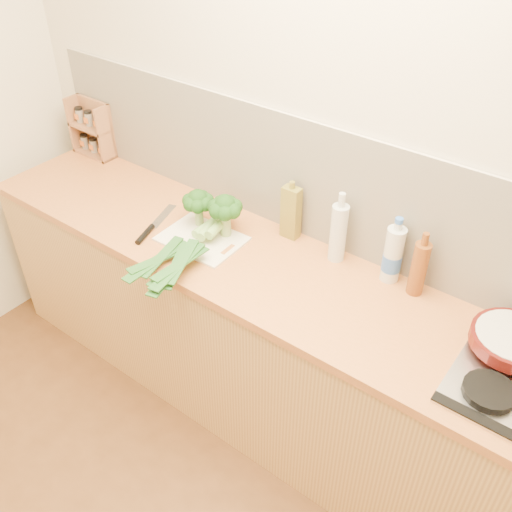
% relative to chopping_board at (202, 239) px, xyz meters
% --- Properties ---
extents(room_shell, '(3.50, 3.50, 3.50)m').
position_rel_chopping_board_xyz_m(room_shell, '(0.44, 0.32, 0.26)').
color(room_shell, beige).
rests_on(room_shell, ground).
extents(counter, '(3.20, 0.62, 0.90)m').
position_rel_chopping_board_xyz_m(counter, '(0.44, 0.03, -0.45)').
color(counter, tan).
rests_on(counter, ground).
extents(chopping_board, '(0.36, 0.27, 0.01)m').
position_rel_chopping_board_xyz_m(chopping_board, '(0.00, 0.00, 0.00)').
color(chopping_board, white).
rests_on(chopping_board, counter).
extents(broccoli_left, '(0.14, 0.14, 0.18)m').
position_rel_chopping_board_xyz_m(broccoli_left, '(-0.08, 0.08, 0.13)').
color(broccoli_left, '#8CA761').
rests_on(broccoli_left, chopping_board).
extents(broccoli_right, '(0.15, 0.15, 0.20)m').
position_rel_chopping_board_xyz_m(broccoli_right, '(0.07, 0.09, 0.14)').
color(broccoli_right, '#8CA761').
rests_on(broccoli_right, chopping_board).
extents(leek_front, '(0.10, 0.63, 0.04)m').
position_rel_chopping_board_xyz_m(leek_front, '(-0.02, -0.04, 0.03)').
color(leek_front, white).
rests_on(leek_front, chopping_board).
extents(leek_mid, '(0.23, 0.67, 0.04)m').
position_rel_chopping_board_xyz_m(leek_mid, '(0.03, -0.04, 0.05)').
color(leek_mid, white).
rests_on(leek_mid, chopping_board).
extents(leek_back, '(0.17, 0.63, 0.04)m').
position_rel_chopping_board_xyz_m(leek_back, '(0.07, -0.05, 0.06)').
color(leek_back, white).
rests_on(leek_back, chopping_board).
extents(chefs_knife, '(0.13, 0.34, 0.03)m').
position_rel_chopping_board_xyz_m(chefs_knife, '(-0.23, -0.09, 0.00)').
color(chefs_knife, silver).
rests_on(chefs_knife, counter).
extents(spice_rack, '(0.26, 0.10, 0.31)m').
position_rel_chopping_board_xyz_m(spice_rack, '(-1.01, 0.27, 0.13)').
color(spice_rack, '#9F6744').
rests_on(spice_rack, counter).
extents(oil_tin, '(0.08, 0.05, 0.28)m').
position_rel_chopping_board_xyz_m(oil_tin, '(0.29, 0.26, 0.12)').
color(oil_tin, olive).
rests_on(oil_tin, counter).
extents(glass_bottle, '(0.07, 0.07, 0.32)m').
position_rel_chopping_board_xyz_m(glass_bottle, '(0.54, 0.24, 0.13)').
color(glass_bottle, silver).
rests_on(glass_bottle, counter).
extents(amber_bottle, '(0.06, 0.06, 0.28)m').
position_rel_chopping_board_xyz_m(amber_bottle, '(0.90, 0.24, 0.11)').
color(amber_bottle, brown).
rests_on(amber_bottle, counter).
extents(water_bottle, '(0.08, 0.08, 0.27)m').
position_rel_chopping_board_xyz_m(water_bottle, '(0.78, 0.26, 0.11)').
color(water_bottle, silver).
rests_on(water_bottle, counter).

